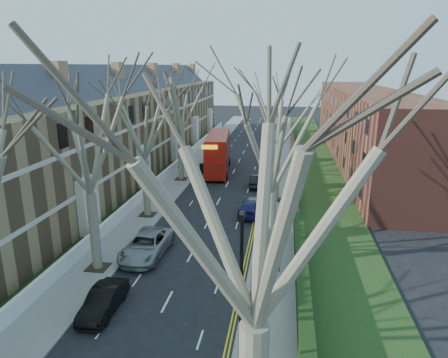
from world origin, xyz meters
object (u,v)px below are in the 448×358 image
at_px(double_decker_bus, 218,154).
at_px(car_left_mid, 103,301).
at_px(car_right_near, 251,207).
at_px(lamp_post, 241,304).

bearing_deg(double_decker_bus, car_left_mid, 82.18).
bearing_deg(car_right_near, double_decker_bus, -62.54).
height_order(lamp_post, car_left_mid, lamp_post).
bearing_deg(lamp_post, car_right_near, 93.82).
distance_m(double_decker_bus, car_right_near, 15.85).
bearing_deg(double_decker_bus, car_right_near, 105.10).
bearing_deg(double_decker_bus, lamp_post, 95.30).
xyz_separation_m(double_decker_bus, car_left_mid, (-1.14, -31.06, -1.65)).
distance_m(lamp_post, double_decker_bus, 36.82).
height_order(lamp_post, car_right_near, lamp_post).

